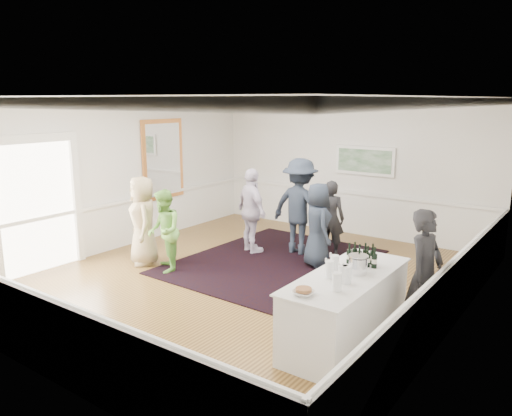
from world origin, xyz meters
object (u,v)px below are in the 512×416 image
Objects in this scene: guest_tan at (143,221)px; ice_bucket at (358,265)px; guest_dark_b at (330,218)px; bartender at (425,274)px; guest_dark_a at (300,207)px; nut_bowl at (304,291)px; guest_green at (164,231)px; guest_lilac at (252,211)px; serving_table at (346,308)px; guest_navy at (318,225)px.

guest_tan reaches higher than ice_bucket.
bartender is at bearing 123.84° from guest_dark_b.
guest_dark_a is at bearing 81.09° from guest_tan.
guest_tan is 6.68× the size of nut_bowl.
guest_green is 0.87× the size of guest_lilac.
guest_dark_b is 6.05× the size of nut_bowl.
guest_green is 5.96× the size of nut_bowl.
ice_bucket is 1.07m from nut_bowl.
guest_navy is at bearing 126.05° from serving_table.
guest_tan reaches higher than guest_dark_b.
guest_green is at bearing 102.51° from bartender.
guest_navy is at bearing 145.47° from guest_dark_a.
guest_tan reaches higher than guest_navy.
guest_dark_a is (-3.28, 2.24, 0.12)m from bartender.
guest_navy is 3.06m from ice_bucket.
guest_tan is 1.07× the size of guest_navy.
guest_tan is at bearing -145.38° from guest_green.
guest_lilac is at bearing 41.10° from guest_navy.
guest_dark_b is 3.73m from ice_bucket.
guest_tan reaches higher than nut_bowl.
bartender is at bearing 62.53° from nut_bowl.
guest_dark_b is at bearing 76.69° from guest_tan.
guest_navy is at bearing -152.87° from guest_lilac.
guest_tan is (-5.40, -0.13, -0.01)m from bartender.
guest_lilac is at bearing 145.70° from ice_bucket.
guest_navy reaches higher than serving_table.
nut_bowl is (1.70, -3.42, 0.16)m from guest_navy.
nut_bowl reaches higher than serving_table.
bartender reaches higher than guest_tan.
bartender reaches higher than nut_bowl.
guest_tan is 3.75m from guest_dark_b.
guest_green is 0.78× the size of guest_dark_a.
guest_tan is at bearing 101.44° from bartender.
guest_dark_b reaches higher than serving_table.
guest_dark_b is (2.70, 2.60, -0.08)m from guest_tan.
guest_navy is (0.11, -0.75, 0.03)m from guest_dark_b.
guest_navy is at bearing 66.28° from bartender.
serving_table is 4.70m from guest_tan.
bartender is 3.65m from guest_dark_b.
guest_dark_a is at bearing 7.77° from guest_dark_b.
ice_bucket is (4.08, -0.45, 0.28)m from guest_green.
guest_dark_a is at bearing 100.11° from guest_green.
guest_navy reaches higher than guest_green.
guest_lilac is 1.54m from guest_navy.
serving_table is 3.97m from guest_dark_a.
guest_lilac is at bearing 14.78° from guest_dark_b.
guest_navy is at bearing 116.41° from nut_bowl.
guest_dark_a is 4.61m from nut_bowl.
ice_bucket is at bearing 109.25° from guest_dark_b.
guest_tan is at bearing 173.70° from ice_bucket.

